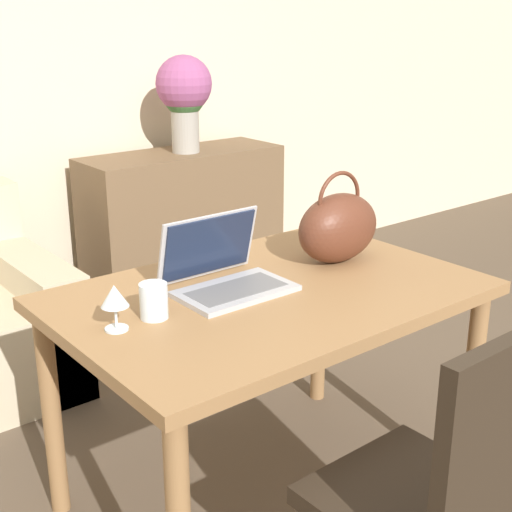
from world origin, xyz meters
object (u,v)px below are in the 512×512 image
at_px(laptop, 223,269).
at_px(drinking_glass, 154,301).
at_px(wine_glass, 115,298).
at_px(chair, 446,490).
at_px(handbag, 338,227).
at_px(flower_vase, 184,93).

height_order(laptop, drinking_glass, laptop).
relative_size(laptop, wine_glass, 2.72).
distance_m(chair, laptop, 0.93).
relative_size(chair, drinking_glass, 9.39).
bearing_deg(handbag, flower_vase, 75.31).
bearing_deg(handbag, laptop, 174.69).
bearing_deg(laptop, handbag, -5.31).
distance_m(drinking_glass, handbag, 0.75).
distance_m(chair, wine_glass, 0.96).
xyz_separation_m(laptop, handbag, (0.46, -0.04, 0.06)).
bearing_deg(drinking_glass, chair, -71.35).
xyz_separation_m(laptop, drinking_glass, (-0.29, -0.07, -0.01)).
bearing_deg(handbag, drinking_glass, -178.01).
xyz_separation_m(laptop, wine_glass, (-0.41, -0.07, 0.03)).
relative_size(drinking_glass, wine_glass, 0.79).
relative_size(chair, wine_glass, 7.39).
bearing_deg(wine_glass, flower_vase, 51.23).
bearing_deg(flower_vase, laptop, -119.75).
xyz_separation_m(drinking_glass, handbag, (0.75, 0.03, 0.07)).
bearing_deg(flower_vase, handbag, -104.69).
distance_m(chair, flower_vase, 2.63).
relative_size(handbag, flower_vase, 0.64).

